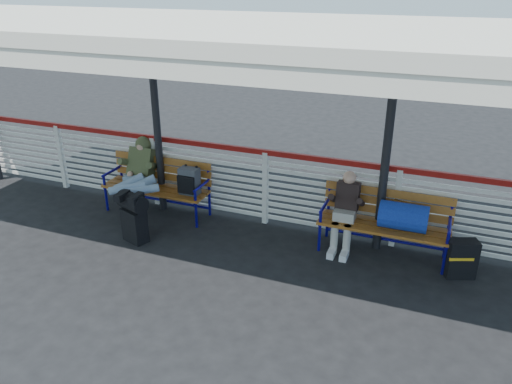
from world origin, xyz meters
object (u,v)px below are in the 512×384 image
at_px(luggage_stack, 134,215).
at_px(suitcase_side, 461,259).
at_px(bench_right, 395,217).
at_px(companion_person, 345,211).
at_px(traveler_man, 137,180).
at_px(bench_left, 167,181).

relative_size(luggage_stack, suitcase_side, 1.47).
relative_size(bench_right, companion_person, 1.57).
bearing_deg(bench_right, luggage_stack, -165.16).
xyz_separation_m(bench_right, suitcase_side, (0.91, -0.21, -0.35)).
bearing_deg(companion_person, luggage_stack, -162.38).
bearing_deg(traveler_man, suitcase_side, 1.27).
distance_m(luggage_stack, suitcase_side, 4.60).
height_order(bench_left, traveler_man, traveler_man).
bearing_deg(bench_left, luggage_stack, -88.75).
relative_size(luggage_stack, bench_right, 0.43).
bearing_deg(bench_left, suitcase_side, -3.08).
xyz_separation_m(luggage_stack, traveler_man, (-0.35, 0.64, 0.27)).
bearing_deg(bench_right, companion_person, -177.62).
xyz_separation_m(bench_right, companion_person, (-0.69, -0.03, -0.02)).
distance_m(bench_left, traveler_man, 0.49).
bearing_deg(suitcase_side, bench_right, 145.35).
bearing_deg(suitcase_side, luggage_stack, 167.91).
height_order(luggage_stack, companion_person, companion_person).
xyz_separation_m(companion_person, suitcase_side, (1.60, -0.18, -0.33)).
distance_m(bench_left, bench_right, 3.66).
bearing_deg(suitcase_side, traveler_man, 159.79).
bearing_deg(luggage_stack, traveler_man, 138.22).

